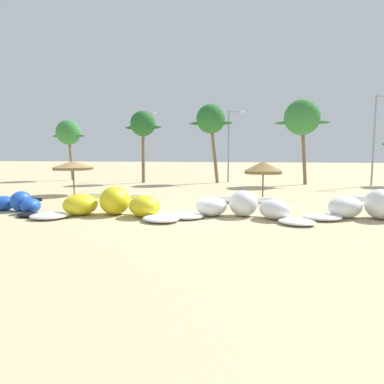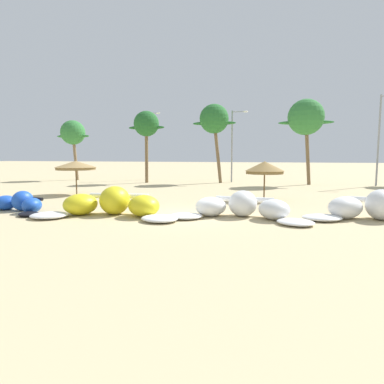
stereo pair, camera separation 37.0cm
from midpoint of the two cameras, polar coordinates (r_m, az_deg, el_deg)
name	(u,v)px [view 2 (the right image)]	position (r m, az deg, el deg)	size (l,w,h in m)	color
ground_plane	(179,215)	(17.55, -1.56, -3.93)	(260.00, 260.00, 0.00)	#C6B284
kite_far_left	(18,204)	(20.88, -26.85, -1.78)	(4.97, 2.90, 1.12)	black
kite_left	(112,205)	(17.75, -12.83, -2.10)	(7.79, 3.88, 1.49)	white
kite_left_of_center	(242,208)	(16.97, 9.01, -2.61)	(7.23, 3.46, 1.32)	white
kite_center	(382,209)	(18.33, 29.93, -2.55)	(7.23, 4.03, 1.47)	white
beach_umbrella_near_van	(76,165)	(27.91, -18.72, 4.30)	(3.18, 3.18, 2.66)	brown
beach_umbrella_middle	(265,168)	(23.66, 12.64, 4.06)	(2.67, 2.67, 2.69)	brown
palm_leftmost	(73,133)	(44.84, -19.28, 9.37)	(4.50, 3.00, 7.39)	#7F6647
palm_left	(146,125)	(38.46, -7.46, 11.20)	(4.21, 2.81, 7.97)	brown
palm_left_of_gap	(214,120)	(38.17, 4.06, 12.10)	(4.85, 3.23, 8.71)	brown
palm_center_left	(306,118)	(37.62, 19.00, 11.79)	(5.55, 3.70, 8.87)	brown
lamppost_west	(148,142)	(42.71, -7.20, 8.41)	(1.90, 0.24, 8.37)	gray
lamppost_west_center	(233,142)	(38.91, 7.31, 8.39)	(1.85, 0.24, 8.08)	gray
lamppost_east_center	(380,136)	(38.63, 29.50, 8.31)	(1.66, 0.24, 9.00)	gray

